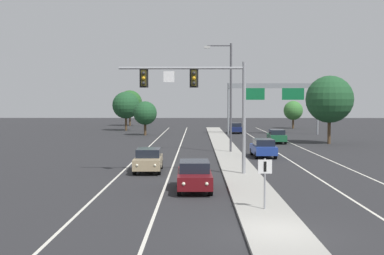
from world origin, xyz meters
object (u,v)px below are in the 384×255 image
(tree_far_left_c, at_px, (126,105))
(median_sign_post, at_px, (265,176))
(overhead_signal_mast, at_px, (203,93))
(car_receding_blue, at_px, (263,148))
(street_lamp_median, at_px, (228,91))
(tree_far_right_b, at_px, (293,111))
(highway_sign_gantry, at_px, (273,92))
(car_oncoming_darkred, at_px, (194,175))
(car_receding_navy, at_px, (236,128))
(tree_far_right_a, at_px, (330,99))
(car_oncoming_tan, at_px, (148,160))
(tree_far_left_a, at_px, (130,103))
(car_receding_green, at_px, (277,136))
(tree_far_left_b, at_px, (145,113))

(tree_far_left_c, bearing_deg, median_sign_post, -76.61)
(overhead_signal_mast, relative_size, car_receding_blue, 1.82)
(street_lamp_median, height_order, car_receding_blue, street_lamp_median)
(tree_far_left_c, relative_size, tree_far_right_b, 1.31)
(overhead_signal_mast, height_order, highway_sign_gantry, highway_sign_gantry)
(median_sign_post, height_order, car_receding_blue, median_sign_post)
(street_lamp_median, xyz_separation_m, car_oncoming_darkred, (-3.06, -19.70, -4.97))
(overhead_signal_mast, xyz_separation_m, car_receding_navy, (5.49, 43.82, -4.55))
(highway_sign_gantry, distance_m, tree_far_left_c, 24.77)
(overhead_signal_mast, xyz_separation_m, tree_far_left_c, (-12.08, 50.56, -1.17))
(overhead_signal_mast, height_order, car_oncoming_darkred, overhead_signal_mast)
(highway_sign_gantry, distance_m, tree_far_right_b, 17.72)
(overhead_signal_mast, bearing_deg, tree_far_right_a, 59.44)
(overhead_signal_mast, height_order, car_oncoming_tan, overhead_signal_mast)
(street_lamp_median, relative_size, car_oncoming_tan, 2.22)
(car_oncoming_darkred, xyz_separation_m, tree_far_left_c, (-11.55, 55.99, 3.38))
(median_sign_post, bearing_deg, tree_far_left_a, 101.70)
(highway_sign_gantry, bearing_deg, car_oncoming_tan, -110.18)
(car_oncoming_darkred, bearing_deg, tree_far_left_c, 101.66)
(car_oncoming_darkred, xyz_separation_m, highway_sign_gantry, (11.23, 46.49, 5.34))
(overhead_signal_mast, relative_size, car_receding_navy, 1.82)
(overhead_signal_mast, distance_m, tree_far_right_a, 28.76)
(overhead_signal_mast, bearing_deg, tree_far_right_b, 73.73)
(street_lamp_median, bearing_deg, car_receding_navy, 84.28)
(car_receding_green, bearing_deg, car_oncoming_darkred, -106.77)
(tree_far_left_c, distance_m, tree_far_left_a, 16.88)
(tree_far_right_b, bearing_deg, street_lamp_median, -108.25)
(street_lamp_median, height_order, tree_far_left_c, street_lamp_median)
(tree_far_left_c, distance_m, tree_far_left_b, 12.30)
(highway_sign_gantry, bearing_deg, street_lamp_median, -106.97)
(overhead_signal_mast, distance_m, car_receding_blue, 13.04)
(median_sign_post, xyz_separation_m, tree_far_right_b, (14.23, 68.32, 1.62))
(car_receding_blue, bearing_deg, overhead_signal_mast, -115.98)
(street_lamp_median, relative_size, tree_far_right_a, 1.29)
(tree_far_right_b, bearing_deg, tree_far_left_a, 161.96)
(overhead_signal_mast, xyz_separation_m, median_sign_post, (2.54, -10.87, -3.78))
(car_oncoming_tan, xyz_separation_m, car_receding_navy, (9.20, 42.00, 0.00))
(car_oncoming_tan, distance_m, tree_far_left_c, 49.56)
(car_receding_green, xyz_separation_m, tree_far_left_c, (-20.91, 24.92, 3.38))
(car_oncoming_tan, xyz_separation_m, tree_far_left_b, (-4.03, 37.27, 2.34))
(overhead_signal_mast, bearing_deg, tree_far_left_c, 103.44)
(street_lamp_median, xyz_separation_m, tree_far_left_c, (-14.61, 36.29, -1.60))
(car_oncoming_tan, height_order, tree_far_left_c, tree_far_left_c)
(overhead_signal_mast, bearing_deg, tree_far_left_a, 101.46)
(tree_far_right_b, bearing_deg, tree_far_right_a, -93.76)
(overhead_signal_mast, xyz_separation_m, street_lamp_median, (2.53, 14.27, 0.42))
(highway_sign_gantry, bearing_deg, tree_far_right_a, -76.48)
(tree_far_left_b, relative_size, tree_far_right_a, 0.63)
(overhead_signal_mast, height_order, tree_far_right_b, overhead_signal_mast)
(car_receding_blue, relative_size, tree_far_right_b, 0.91)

